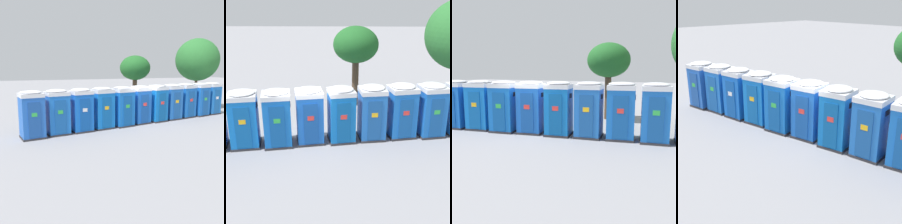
# 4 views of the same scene
# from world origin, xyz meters

# --- Properties ---
(ground_plane) EXTENTS (120.00, 120.00, 0.00)m
(ground_plane) POSITION_xyz_m (0.00, 0.00, 0.00)
(ground_plane) COLOR gray
(portapotty_0) EXTENTS (1.38, 1.37, 2.54)m
(portapotty_0) POSITION_xyz_m (-6.96, -1.46, 1.28)
(portapotty_0) COLOR #2D2D33
(portapotty_0) RESTS_ON ground
(portapotty_1) EXTENTS (1.38, 1.36, 2.54)m
(portapotty_1) POSITION_xyz_m (-5.57, -1.12, 1.28)
(portapotty_1) COLOR #2D2D33
(portapotty_1) RESTS_ON ground
(portapotty_2) EXTENTS (1.36, 1.37, 2.54)m
(portapotty_2) POSITION_xyz_m (-4.17, -0.92, 1.28)
(portapotty_2) COLOR #2D2D33
(portapotty_2) RESTS_ON ground
(portapotty_3) EXTENTS (1.44, 1.41, 2.54)m
(portapotty_3) POSITION_xyz_m (-2.77, -0.64, 1.28)
(portapotty_3) COLOR #2D2D33
(portapotty_3) RESTS_ON ground
(portapotty_4) EXTENTS (1.43, 1.41, 2.54)m
(portapotty_4) POSITION_xyz_m (-1.36, -0.49, 1.28)
(portapotty_4) COLOR #2D2D33
(portapotty_4) RESTS_ON ground
(portapotty_5) EXTENTS (1.41, 1.41, 2.54)m
(portapotty_5) POSITION_xyz_m (0.03, -0.15, 1.28)
(portapotty_5) COLOR #2D2D33
(portapotty_5) RESTS_ON ground
(portapotty_6) EXTENTS (1.38, 1.41, 2.54)m
(portapotty_6) POSITION_xyz_m (1.44, 0.03, 1.28)
(portapotty_6) COLOR #2D2D33
(portapotty_6) RESTS_ON ground
(portapotty_7) EXTENTS (1.35, 1.36, 2.54)m
(portapotty_7) POSITION_xyz_m (2.83, 0.31, 1.28)
(portapotty_7) COLOR #2D2D33
(portapotty_7) RESTS_ON ground
(portapotty_8) EXTENTS (1.45, 1.43, 2.54)m
(portapotty_8) POSITION_xyz_m (4.23, 0.58, 1.28)
(portapotty_8) COLOR #2D2D33
(portapotty_8) RESTS_ON ground
(portapotty_9) EXTENTS (1.38, 1.40, 2.54)m
(portapotty_9) POSITION_xyz_m (5.64, 0.73, 1.28)
(portapotty_9) COLOR #2D2D33
(portapotty_9) RESTS_ON ground
(portapotty_10) EXTENTS (1.33, 1.37, 2.54)m
(portapotty_10) POSITION_xyz_m (7.03, 1.03, 1.28)
(portapotty_10) COLOR #2D2D33
(portapotty_10) RESTS_ON ground
(street_tree_0) EXTENTS (2.62, 2.62, 4.71)m
(street_tree_0) POSITION_xyz_m (2.21, 5.10, 3.59)
(street_tree_0) COLOR #4C3826
(street_tree_0) RESTS_ON ground
(street_tree_1) EXTENTS (3.82, 3.82, 6.22)m
(street_tree_1) POSITION_xyz_m (7.73, 3.85, 4.35)
(street_tree_1) COLOR brown
(street_tree_1) RESTS_ON ground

